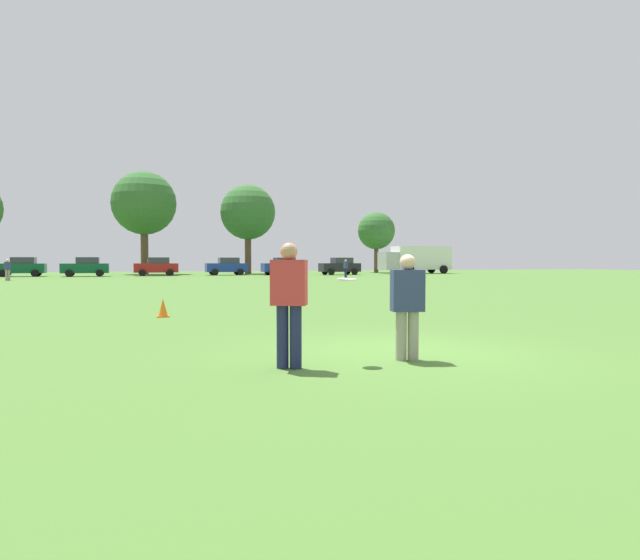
% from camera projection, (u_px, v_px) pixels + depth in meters
% --- Properties ---
extents(ground_plane, '(142.38, 142.38, 0.00)m').
position_uv_depth(ground_plane, '(401.00, 352.00, 8.57)').
color(ground_plane, '#47702D').
extents(player_thrower, '(0.54, 0.44, 1.70)m').
position_uv_depth(player_thrower, '(289.00, 298.00, 7.27)').
color(player_thrower, '#1E234C').
rests_on(player_thrower, ground).
extents(player_defender, '(0.51, 0.37, 1.55)m').
position_uv_depth(player_defender, '(407.00, 301.00, 7.89)').
color(player_defender, gray).
rests_on(player_defender, ground).
extents(frisbee, '(0.27, 0.27, 0.04)m').
position_uv_depth(frisbee, '(347.00, 279.00, 7.63)').
color(frisbee, white).
extents(traffic_cone, '(0.32, 0.32, 0.48)m').
position_uv_depth(traffic_cone, '(163.00, 308.00, 14.03)').
color(traffic_cone, '#D8590C').
rests_on(traffic_cone, ground).
extents(parked_car_near_left, '(4.25, 2.32, 1.82)m').
position_uv_depth(parked_car_near_left, '(21.00, 267.00, 50.69)').
color(parked_car_near_left, '#0C4C2D').
rests_on(parked_car_near_left, ground).
extents(parked_car_mid_left, '(4.25, 2.32, 1.82)m').
position_uv_depth(parked_car_mid_left, '(86.00, 267.00, 51.04)').
color(parked_car_mid_left, '#0C4C2D').
rests_on(parked_car_mid_left, ground).
extents(parked_car_center, '(4.25, 2.32, 1.82)m').
position_uv_depth(parked_car_center, '(156.00, 266.00, 53.63)').
color(parked_car_center, maroon).
rests_on(parked_car_center, ground).
extents(parked_car_mid_right, '(4.25, 2.32, 1.82)m').
position_uv_depth(parked_car_mid_right, '(227.00, 266.00, 56.16)').
color(parked_car_mid_right, navy).
rests_on(parked_car_mid_right, ground).
extents(parked_car_near_right, '(4.25, 2.32, 1.82)m').
position_uv_depth(parked_car_near_right, '(283.00, 266.00, 56.79)').
color(parked_car_near_right, navy).
rests_on(parked_car_near_right, ground).
extents(parked_car_far_right, '(4.25, 2.32, 1.82)m').
position_uv_depth(parked_car_far_right, '(340.00, 266.00, 57.37)').
color(parked_car_far_right, black).
rests_on(parked_car_far_right, ground).
extents(box_truck, '(8.57, 3.18, 3.18)m').
position_uv_depth(box_truck, '(416.00, 259.00, 63.21)').
color(box_truck, white).
rests_on(box_truck, ground).
extents(bystander_sideline_watcher, '(0.50, 0.38, 1.61)m').
position_uv_depth(bystander_sideline_watcher, '(8.00, 268.00, 40.34)').
color(bystander_sideline_watcher, gray).
rests_on(bystander_sideline_watcher, ground).
extents(bystander_far_jogger, '(0.27, 0.45, 1.59)m').
position_uv_depth(bystander_far_jogger, '(346.00, 267.00, 47.93)').
color(bystander_far_jogger, '#1E234C').
rests_on(bystander_far_jogger, ground).
extents(tree_east_birch, '(7.03, 7.03, 11.43)m').
position_uv_depth(tree_east_birch, '(144.00, 203.00, 60.05)').
color(tree_east_birch, brown).
rests_on(tree_east_birch, ground).
extents(tree_east_oak, '(6.29, 6.29, 10.22)m').
position_uv_depth(tree_east_oak, '(248.00, 213.00, 62.08)').
color(tree_east_oak, brown).
rests_on(tree_east_oak, ground).
extents(tree_far_east_pine, '(4.73, 4.73, 7.69)m').
position_uv_depth(tree_far_east_pine, '(376.00, 231.00, 68.69)').
color(tree_far_east_pine, brown).
rests_on(tree_far_east_pine, ground).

